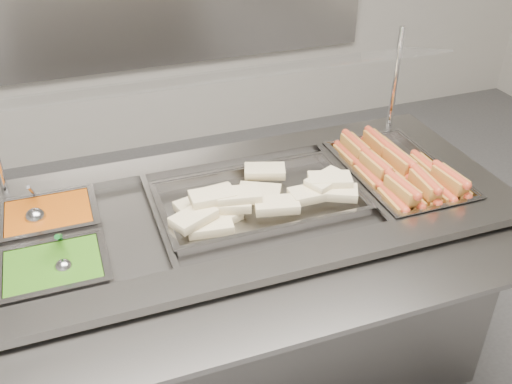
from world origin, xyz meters
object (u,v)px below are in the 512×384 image
object	(u,v)px
sneeze_guard	(221,79)
ladle	(35,216)
steam_counter	(244,295)
serving_spoon	(63,262)
pan_wraps	(259,203)
pan_hotdogs	(396,179)

from	to	relation	value
sneeze_guard	ladle	size ratio (longest dim) A/B	8.74
steam_counter	ladle	distance (m)	0.80
steam_counter	ladle	size ratio (longest dim) A/B	9.99
sneeze_guard	serving_spoon	bearing A→B (deg)	-149.71
steam_counter	pan_wraps	size ratio (longest dim) A/B	2.76
pan_hotdogs	pan_wraps	xyz separation A→B (m)	(-0.54, 0.01, 0.01)
steam_counter	pan_hotdogs	xyz separation A→B (m)	(0.60, -0.01, 0.39)
ladle	serving_spoon	xyz separation A→B (m)	(0.06, -0.27, 0.00)
steam_counter	serving_spoon	bearing A→B (deg)	-166.95
pan_wraps	serving_spoon	world-z (taller)	serving_spoon
pan_wraps	sneeze_guard	bearing A→B (deg)	104.71
pan_wraps	steam_counter	bearing A→B (deg)	179.36
pan_hotdogs	ladle	bearing A→B (deg)	173.67
steam_counter	serving_spoon	world-z (taller)	serving_spoon
pan_wraps	serving_spoon	bearing A→B (deg)	-168.12
pan_wraps	ladle	bearing A→B (deg)	169.41
sneeze_guard	pan_wraps	size ratio (longest dim) A/B	2.42
pan_hotdogs	serving_spoon	size ratio (longest dim) A/B	3.10
sneeze_guard	serving_spoon	xyz separation A→B (m)	(-0.60, -0.35, -0.34)
pan_hotdogs	pan_wraps	distance (m)	0.54
sneeze_guard	pan_wraps	xyz separation A→B (m)	(0.06, -0.21, -0.38)
sneeze_guard	pan_hotdogs	xyz separation A→B (m)	(0.60, -0.22, -0.39)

